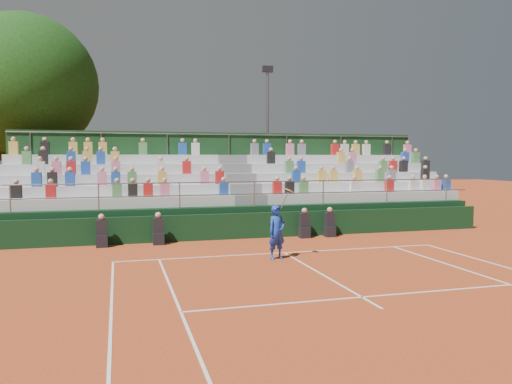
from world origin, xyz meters
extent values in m
plane|color=#B5461E|center=(0.00, 0.00, 0.00)|extent=(90.00, 90.00, 0.00)
cube|color=white|center=(0.00, 0.00, 0.01)|extent=(11.00, 0.06, 0.01)
cube|color=white|center=(0.00, -3.20, 0.01)|extent=(0.06, 6.40, 0.01)
cube|color=white|center=(0.00, -5.49, 0.01)|extent=(8.22, 0.06, 0.01)
cube|color=black|center=(0.00, 3.20, 0.50)|extent=(20.00, 0.15, 1.00)
cube|color=black|center=(-5.89, 2.75, 0.22)|extent=(0.40, 0.40, 0.44)
cube|color=black|center=(-5.89, 2.75, 0.70)|extent=(0.38, 0.25, 0.55)
sphere|color=tan|center=(-5.89, 2.75, 1.08)|extent=(0.22, 0.22, 0.22)
cube|color=black|center=(-3.91, 2.75, 0.22)|extent=(0.40, 0.40, 0.44)
cube|color=black|center=(-3.91, 2.75, 0.70)|extent=(0.38, 0.25, 0.55)
sphere|color=tan|center=(-3.91, 2.75, 1.08)|extent=(0.22, 0.22, 0.22)
cube|color=black|center=(1.78, 2.75, 0.22)|extent=(0.40, 0.40, 0.44)
cube|color=black|center=(1.78, 2.75, 0.70)|extent=(0.38, 0.25, 0.55)
sphere|color=tan|center=(1.78, 2.75, 1.08)|extent=(0.22, 0.22, 0.22)
cube|color=black|center=(2.86, 2.75, 0.22)|extent=(0.40, 0.40, 0.44)
cube|color=black|center=(2.86, 2.75, 0.70)|extent=(0.38, 0.25, 0.55)
sphere|color=tan|center=(2.86, 2.75, 1.08)|extent=(0.22, 0.22, 0.22)
cube|color=black|center=(0.00, 6.30, 0.60)|extent=(20.00, 5.20, 1.20)
cube|color=silver|center=(-5.35, 4.62, 1.41)|extent=(9.30, 0.85, 0.42)
cube|color=silver|center=(5.35, 4.62, 1.41)|extent=(9.30, 0.85, 0.42)
cube|color=slate|center=(0.00, 4.62, 1.41)|extent=(1.40, 0.85, 0.42)
cube|color=silver|center=(-5.35, 5.47, 1.83)|extent=(9.30, 0.85, 0.42)
cube|color=silver|center=(5.35, 5.47, 1.83)|extent=(9.30, 0.85, 0.42)
cube|color=slate|center=(0.00, 5.47, 1.83)|extent=(1.40, 0.85, 0.42)
cube|color=silver|center=(-5.35, 6.33, 2.25)|extent=(9.30, 0.85, 0.42)
cube|color=silver|center=(5.35, 6.33, 2.25)|extent=(9.30, 0.85, 0.42)
cube|color=slate|center=(0.00, 6.33, 2.25)|extent=(1.40, 0.85, 0.42)
cube|color=silver|center=(-5.35, 7.17, 2.67)|extent=(9.30, 0.85, 0.42)
cube|color=silver|center=(5.35, 7.17, 2.67)|extent=(9.30, 0.85, 0.42)
cube|color=slate|center=(0.00, 7.17, 2.67)|extent=(1.40, 0.85, 0.42)
cube|color=silver|center=(-5.35, 8.03, 3.09)|extent=(9.30, 0.85, 0.42)
cube|color=silver|center=(5.35, 8.03, 3.09)|extent=(9.30, 0.85, 0.42)
cube|color=slate|center=(0.00, 8.03, 3.09)|extent=(1.40, 0.85, 0.42)
cube|color=#173C1C|center=(0.00, 8.55, 2.20)|extent=(20.00, 0.12, 4.40)
cylinder|color=gray|center=(0.00, 3.75, 2.20)|extent=(20.00, 0.05, 0.05)
cylinder|color=gray|center=(0.00, 8.45, 4.30)|extent=(20.00, 0.05, 0.05)
cube|color=black|center=(-8.92, 4.47, 1.90)|extent=(0.36, 0.24, 0.56)
cube|color=red|center=(-7.73, 4.47, 1.90)|extent=(0.36, 0.24, 0.56)
cube|color=#4C8C4C|center=(-5.33, 4.47, 1.90)|extent=(0.36, 0.24, 0.56)
cube|color=black|center=(-4.74, 4.47, 1.90)|extent=(0.36, 0.24, 0.56)
cube|color=red|center=(-4.15, 4.47, 1.90)|extent=(0.36, 0.24, 0.56)
cube|color=pink|center=(-3.50, 4.47, 1.90)|extent=(0.36, 0.24, 0.56)
cube|color=#1E4CB2|center=(-1.11, 4.47, 1.90)|extent=(0.36, 0.24, 0.56)
cube|color=#1E4CB2|center=(-8.34, 5.32, 2.32)|extent=(0.36, 0.24, 0.56)
cube|color=black|center=(-7.77, 5.32, 2.32)|extent=(0.36, 0.24, 0.56)
cube|color=#1E4CB2|center=(-7.12, 5.32, 2.32)|extent=(0.36, 0.24, 0.56)
cube|color=pink|center=(-5.91, 5.32, 2.32)|extent=(0.36, 0.24, 0.56)
cube|color=#1E4CB2|center=(-5.38, 5.32, 2.32)|extent=(0.36, 0.24, 0.56)
cube|color=#4C8C4C|center=(-4.74, 5.32, 2.32)|extent=(0.36, 0.24, 0.56)
cube|color=gold|center=(-3.53, 5.32, 2.32)|extent=(0.36, 0.24, 0.56)
cube|color=pink|center=(-1.77, 5.32, 2.32)|extent=(0.36, 0.24, 0.56)
cube|color=red|center=(-1.10, 5.32, 2.32)|extent=(0.36, 0.24, 0.56)
cube|color=silver|center=(-8.32, 6.17, 2.74)|extent=(0.36, 0.24, 0.56)
cube|color=pink|center=(-7.70, 6.17, 2.74)|extent=(0.36, 0.24, 0.56)
cube|color=red|center=(-7.14, 6.17, 2.74)|extent=(0.36, 0.24, 0.56)
cube|color=#1E4CB2|center=(-6.57, 6.17, 2.74)|extent=(0.36, 0.24, 0.56)
cube|color=pink|center=(-5.37, 6.17, 2.74)|extent=(0.36, 0.24, 0.56)
cube|color=silver|center=(-3.51, 6.17, 2.74)|extent=(0.36, 0.24, 0.56)
cube|color=red|center=(-2.39, 6.17, 2.74)|extent=(0.36, 0.24, 0.56)
cube|color=#4C8C4C|center=(-8.93, 7.02, 3.16)|extent=(0.36, 0.24, 0.56)
cube|color=black|center=(-8.30, 7.02, 3.16)|extent=(0.36, 0.24, 0.56)
cube|color=#1E4CB2|center=(-7.20, 7.02, 3.16)|extent=(0.36, 0.24, 0.56)
cube|color=gold|center=(-6.55, 7.02, 3.16)|extent=(0.36, 0.24, 0.56)
cube|color=#1E4CB2|center=(-5.99, 7.02, 3.16)|extent=(0.36, 0.24, 0.56)
cube|color=gold|center=(-5.40, 7.02, 3.16)|extent=(0.36, 0.24, 0.56)
cube|color=gold|center=(-9.58, 7.88, 3.58)|extent=(0.36, 0.24, 0.56)
cube|color=black|center=(-8.33, 7.88, 3.58)|extent=(0.36, 0.24, 0.56)
cube|color=gold|center=(-7.17, 7.88, 3.58)|extent=(0.36, 0.24, 0.56)
cube|color=gold|center=(-6.55, 7.88, 3.58)|extent=(0.36, 0.24, 0.56)
cube|color=gold|center=(-5.92, 7.88, 3.58)|extent=(0.36, 0.24, 0.56)
cube|color=#4C8C4C|center=(-4.16, 7.88, 3.58)|extent=(0.36, 0.24, 0.56)
cube|color=#1E4CB2|center=(-2.35, 7.88, 3.58)|extent=(0.36, 0.24, 0.56)
cube|color=silver|center=(-1.74, 7.88, 3.58)|extent=(0.36, 0.24, 0.56)
cube|color=red|center=(1.20, 4.47, 1.90)|extent=(0.36, 0.24, 0.56)
cube|color=black|center=(1.76, 4.47, 1.90)|extent=(0.36, 0.24, 0.56)
cube|color=#4C8C4C|center=(2.40, 4.47, 1.90)|extent=(0.36, 0.24, 0.56)
cube|color=silver|center=(4.78, 4.47, 1.90)|extent=(0.36, 0.24, 0.56)
cube|color=red|center=(6.53, 4.47, 1.90)|extent=(0.36, 0.24, 0.56)
cube|color=silver|center=(7.73, 4.47, 1.90)|extent=(0.36, 0.24, 0.56)
cube|color=silver|center=(8.37, 4.47, 1.90)|extent=(0.36, 0.24, 0.56)
cube|color=pink|center=(9.00, 4.47, 1.90)|extent=(0.36, 0.24, 0.56)
cube|color=#1E4CB2|center=(9.51, 4.47, 1.90)|extent=(0.36, 0.24, 0.56)
cube|color=#1E4CB2|center=(2.36, 5.32, 2.32)|extent=(0.36, 0.24, 0.56)
cube|color=gold|center=(3.58, 5.32, 2.32)|extent=(0.36, 0.24, 0.56)
cube|color=gold|center=(4.16, 5.32, 2.32)|extent=(0.36, 0.24, 0.56)
cube|color=gold|center=(5.36, 5.32, 2.32)|extent=(0.36, 0.24, 0.56)
cube|color=#4C8C4C|center=(6.53, 5.32, 2.32)|extent=(0.36, 0.24, 0.56)
cube|color=slate|center=(7.14, 5.32, 2.32)|extent=(0.36, 0.24, 0.56)
cube|color=black|center=(8.96, 5.32, 2.32)|extent=(0.36, 0.24, 0.56)
cube|color=#4C8C4C|center=(2.33, 6.17, 2.74)|extent=(0.36, 0.24, 0.56)
cube|color=#1E4CB2|center=(2.92, 6.17, 2.74)|extent=(0.36, 0.24, 0.56)
cube|color=slate|center=(5.38, 6.17, 2.74)|extent=(0.36, 0.24, 0.56)
cube|color=#4C8C4C|center=(7.18, 6.17, 2.74)|extent=(0.36, 0.24, 0.56)
cube|color=red|center=(7.72, 6.17, 2.74)|extent=(0.36, 0.24, 0.56)
cube|color=black|center=(8.31, 6.17, 2.74)|extent=(0.36, 0.24, 0.56)
cube|color=black|center=(9.55, 6.17, 2.74)|extent=(0.36, 0.24, 0.56)
cube|color=black|center=(1.72, 7.02, 3.16)|extent=(0.36, 0.24, 0.56)
cube|color=gold|center=(5.33, 7.02, 3.16)|extent=(0.36, 0.24, 0.56)
cube|color=pink|center=(5.95, 7.02, 3.16)|extent=(0.36, 0.24, 0.56)
cube|color=#1E4CB2|center=(8.91, 7.02, 3.16)|extent=(0.36, 0.24, 0.56)
cube|color=#4C8C4C|center=(9.54, 7.02, 3.16)|extent=(0.36, 0.24, 0.56)
cube|color=slate|center=(1.14, 7.88, 3.58)|extent=(0.36, 0.24, 0.56)
cube|color=#1E4CB2|center=(1.77, 7.88, 3.58)|extent=(0.36, 0.24, 0.56)
cube|color=pink|center=(2.97, 7.88, 3.58)|extent=(0.36, 0.24, 0.56)
cube|color=slate|center=(3.59, 7.88, 3.58)|extent=(0.36, 0.24, 0.56)
cube|color=red|center=(5.39, 7.88, 3.58)|extent=(0.36, 0.24, 0.56)
cube|color=silver|center=(5.94, 7.88, 3.58)|extent=(0.36, 0.24, 0.56)
cube|color=gold|center=(6.55, 7.88, 3.58)|extent=(0.36, 0.24, 0.56)
cube|color=silver|center=(7.16, 7.88, 3.58)|extent=(0.36, 0.24, 0.56)
cube|color=black|center=(8.36, 7.88, 3.58)|extent=(0.36, 0.24, 0.56)
cube|color=pink|center=(9.58, 7.88, 3.58)|extent=(0.36, 0.24, 0.56)
imported|color=#173AB0|center=(-0.55, -0.90, 0.85)|extent=(0.72, 0.58, 1.69)
cylinder|color=gray|center=(-0.30, -0.90, 1.85)|extent=(0.26, 0.03, 0.51)
cylinder|color=#E5D866|center=(-0.15, -0.90, 2.15)|extent=(0.26, 0.28, 0.14)
cylinder|color=#342313|center=(-9.71, 12.10, 1.98)|extent=(0.50, 0.50, 3.96)
sphere|color=#12370F|center=(-9.71, 12.10, 6.82)|extent=(7.14, 7.14, 7.14)
cylinder|color=gray|center=(3.08, 12.07, 4.02)|extent=(0.16, 0.16, 8.04)
cube|color=black|center=(3.08, 12.07, 8.21)|extent=(0.60, 0.25, 0.35)
camera|label=1|loc=(-5.32, -15.58, 3.18)|focal=35.00mm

